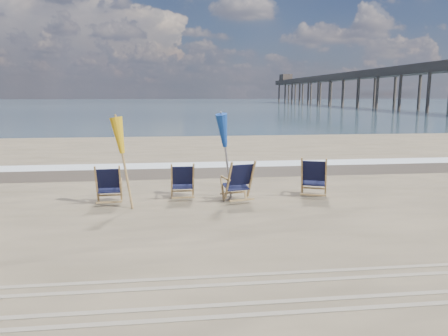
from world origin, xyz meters
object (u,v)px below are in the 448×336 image
Objects in this scene: beach_chair_0 at (120,185)px; beach_chair_2 at (251,181)px; umbrella_blue at (227,133)px; beach_chair_3 at (326,178)px; umbrella_yellow at (124,140)px; fishing_pier at (372,84)px; beach_chair_1 at (193,181)px.

beach_chair_2 is at bearing 174.07° from beach_chair_0.
beach_chair_2 is 1.38m from umbrella_blue.
umbrella_blue reaches higher than beach_chair_2.
umbrella_yellow reaches higher than beach_chair_3.
fishing_pier is (35.31, 71.63, 4.10)m from beach_chair_3.
beach_chair_3 is 79.97m from fishing_pier.
beach_chair_0 is 0.01× the size of fishing_pier.
beach_chair_1 is at bearing 21.33° from umbrella_yellow.
beach_chair_3 is at bearing 174.43° from beach_chair_1.
beach_chair_2 is 1.99m from beach_chair_3.
beach_chair_2 is 3.27m from umbrella_yellow.
beach_chair_3 is 0.49× the size of umbrella_blue.
beach_chair_2 is 0.49× the size of umbrella_blue.
beach_chair_0 is 1.83m from beach_chair_1.
beach_chair_2 is 0.01× the size of fishing_pier.
umbrella_yellow is at bearing -9.15° from beach_chair_2.
beach_chair_1 is 2.11m from umbrella_yellow.
umbrella_blue is at bearing 15.66° from umbrella_yellow.
umbrella_yellow is at bearing -164.34° from umbrella_blue.
beach_chair_1 is at bearing -29.54° from beach_chair_2.
fishing_pier reaches higher than beach_chair_3.
umbrella_blue is at bearing -176.24° from beach_chair_0.
beach_chair_2 is 0.50× the size of umbrella_yellow.
beach_chair_0 is 1.03× the size of beach_chair_1.
beach_chair_1 is at bearing -118.50° from fishing_pier.
beach_chair_1 is 1.50m from umbrella_blue.
beach_chair_3 is 2.82m from umbrella_blue.
beach_chair_2 is (1.43, -0.42, 0.05)m from beach_chair_1.
beach_chair_0 is 0.92× the size of beach_chair_3.
umbrella_blue is at bearing -176.42° from beach_chair_1.
beach_chair_2 is at bearing -117.47° from fishing_pier.
beach_chair_3 reaches higher than beach_chair_1.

